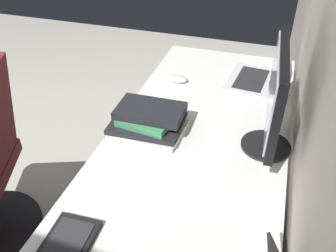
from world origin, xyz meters
The scene contains 5 objects.
desk centered at (0.29, 1.52, 0.67)m, with size 2.27×0.74×0.73m.
monitor_primary centered at (0.02, 1.79, 0.97)m, with size 0.49×0.20×0.42m.
laptop_center centered at (-0.51, 1.73, 0.78)m, with size 0.35×0.33×0.22m.
mouse_main centered at (-0.40, 1.30, 0.75)m, with size 0.06×0.10×0.03m, color silver.
book_stack_near centered at (0.05, 1.30, 0.78)m, with size 0.25×0.32×0.11m.
Camera 1 is at (1.21, 1.76, 1.65)m, focal length 38.44 mm.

